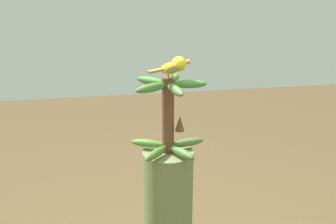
% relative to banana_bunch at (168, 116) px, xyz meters
% --- Properties ---
extents(banana_bunch, '(0.30, 0.30, 0.31)m').
position_rel_banana_bunch_xyz_m(banana_bunch, '(0.00, 0.00, 0.00)').
color(banana_bunch, brown).
rests_on(banana_bunch, banana_tree).
extents(perched_bird, '(0.12, 0.18, 0.08)m').
position_rel_banana_bunch_xyz_m(perched_bird, '(-0.01, -0.02, 0.20)').
color(perched_bird, '#C68933').
rests_on(perched_bird, banana_bunch).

